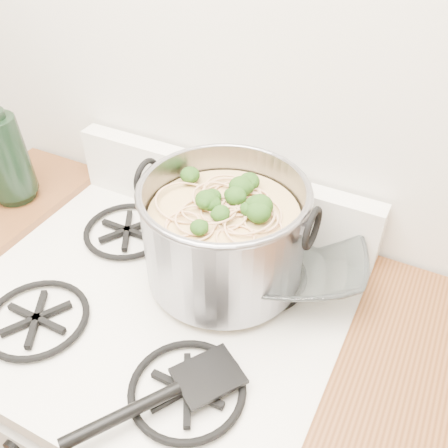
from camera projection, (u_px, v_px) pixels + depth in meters
gas_range at (168, 421)px, 1.31m from camera, size 0.76×0.66×0.92m
counter_left at (23, 343)px, 1.48m from camera, size 0.25×0.65×0.92m
stock_pot at (224, 234)px, 0.99m from camera, size 0.36×0.33×0.22m
spatula at (208, 373)px, 0.85m from camera, size 0.41×0.42×0.02m
glass_bowl at (286, 263)px, 1.05m from camera, size 0.17×0.17×0.03m
bottle at (1, 144)px, 1.17m from camera, size 0.12×0.12×0.31m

